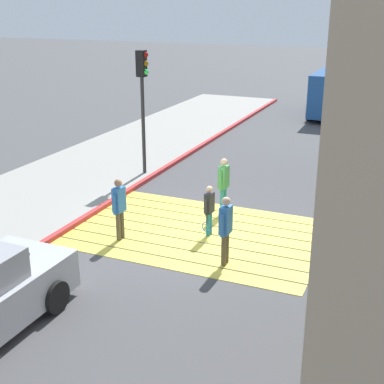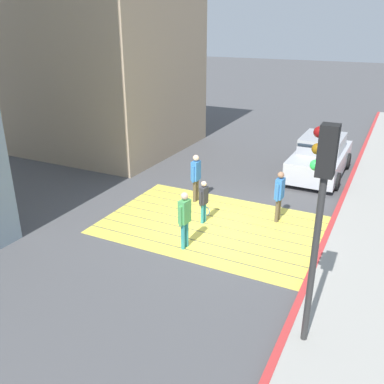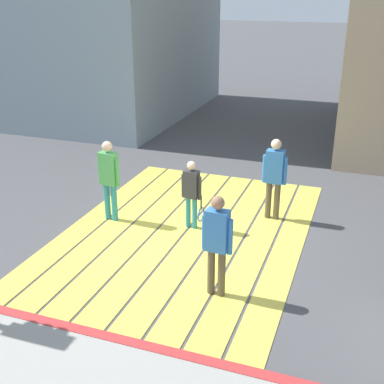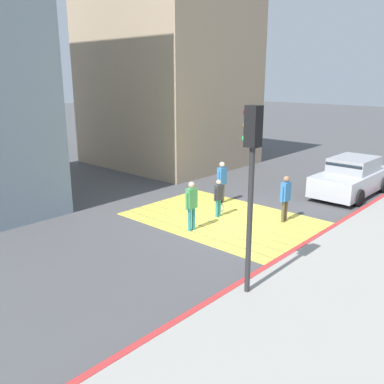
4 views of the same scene
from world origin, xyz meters
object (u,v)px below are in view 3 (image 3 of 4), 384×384
object	(u,v)px
pedestrian_adult_side	(274,174)
pedestrian_child_with_racket	(192,191)
pedestrian_adult_lead	(109,175)
pedestrian_adult_trailing	(217,239)

from	to	relation	value
pedestrian_adult_side	pedestrian_child_with_racket	xyz separation A→B (m)	(-0.93, 1.36, -0.19)
pedestrian_adult_lead	pedestrian_adult_side	bearing A→B (deg)	-69.20
pedestrian_adult_lead	pedestrian_adult_trailing	distance (m)	3.26
pedestrian_child_with_racket	pedestrian_adult_trailing	bearing A→B (deg)	-151.00
pedestrian_adult_trailing	pedestrian_adult_lead	bearing A→B (deg)	56.75
pedestrian_child_with_racket	pedestrian_adult_side	bearing A→B (deg)	-55.60
pedestrian_adult_lead	pedestrian_adult_trailing	world-z (taller)	pedestrian_adult_lead
pedestrian_adult_trailing	pedestrian_child_with_racket	world-z (taller)	pedestrian_adult_trailing
pedestrian_adult_lead	pedestrian_adult_trailing	xyz separation A→B (m)	(-1.79, -2.72, -0.01)
pedestrian_adult_side	pedestrian_child_with_racket	size ratio (longest dim) A/B	1.22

